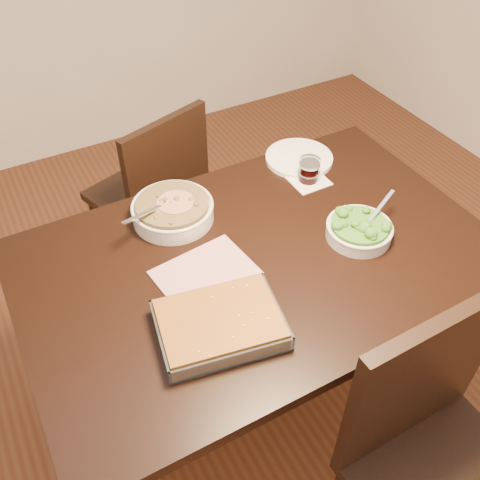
{
  "coord_description": "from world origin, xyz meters",
  "views": [
    {
      "loc": [
        -0.59,
        -0.96,
        1.88
      ],
      "look_at": [
        -0.04,
        0.04,
        0.8
      ],
      "focal_mm": 40.0,
      "sensor_mm": 36.0,
      "label": 1
    }
  ],
  "objects_px": {
    "stew_bowl": "(173,210)",
    "chair_far": "(155,190)",
    "table": "(259,278)",
    "wine_tumbler": "(309,169)",
    "baking_dish": "(220,324)",
    "broccoli_bowl": "(359,229)",
    "dinner_plate": "(299,158)",
    "chair_near": "(436,454)"
  },
  "relations": [
    {
      "from": "stew_bowl",
      "to": "chair_far",
      "type": "bearing_deg",
      "value": 77.97
    },
    {
      "from": "table",
      "to": "wine_tumbler",
      "type": "bearing_deg",
      "value": 35.88
    },
    {
      "from": "stew_bowl",
      "to": "wine_tumbler",
      "type": "distance_m",
      "value": 0.49
    },
    {
      "from": "table",
      "to": "baking_dish",
      "type": "distance_m",
      "value": 0.32
    },
    {
      "from": "baking_dish",
      "to": "chair_far",
      "type": "distance_m",
      "value": 1.04
    },
    {
      "from": "table",
      "to": "broccoli_bowl",
      "type": "distance_m",
      "value": 0.34
    },
    {
      "from": "wine_tumbler",
      "to": "dinner_plate",
      "type": "relative_size",
      "value": 0.34
    },
    {
      "from": "stew_bowl",
      "to": "chair_far",
      "type": "distance_m",
      "value": 0.6
    },
    {
      "from": "wine_tumbler",
      "to": "dinner_plate",
      "type": "distance_m",
      "value": 0.13
    },
    {
      "from": "stew_bowl",
      "to": "wine_tumbler",
      "type": "bearing_deg",
      "value": -4.44
    },
    {
      "from": "dinner_plate",
      "to": "chair_far",
      "type": "distance_m",
      "value": 0.66
    },
    {
      "from": "wine_tumbler",
      "to": "chair_far",
      "type": "relative_size",
      "value": 0.1
    },
    {
      "from": "baking_dish",
      "to": "broccoli_bowl",
      "type": "bearing_deg",
      "value": 22.77
    },
    {
      "from": "broccoli_bowl",
      "to": "stew_bowl",
      "type": "bearing_deg",
      "value": 143.13
    },
    {
      "from": "wine_tumbler",
      "to": "dinner_plate",
      "type": "xyz_separation_m",
      "value": [
        0.04,
        0.12,
        -0.04
      ]
    },
    {
      "from": "table",
      "to": "stew_bowl",
      "type": "distance_m",
      "value": 0.35
    },
    {
      "from": "stew_bowl",
      "to": "wine_tumbler",
      "type": "height_order",
      "value": "stew_bowl"
    },
    {
      "from": "table",
      "to": "chair_far",
      "type": "bearing_deg",
      "value": 93.63
    },
    {
      "from": "stew_bowl",
      "to": "baking_dish",
      "type": "relative_size",
      "value": 0.77
    },
    {
      "from": "stew_bowl",
      "to": "chair_near",
      "type": "relative_size",
      "value": 0.29
    },
    {
      "from": "dinner_plate",
      "to": "baking_dish",
      "type": "bearing_deg",
      "value": -137.7
    },
    {
      "from": "table",
      "to": "dinner_plate",
      "type": "distance_m",
      "value": 0.53
    },
    {
      "from": "stew_bowl",
      "to": "chair_far",
      "type": "relative_size",
      "value": 0.32
    },
    {
      "from": "table",
      "to": "broccoli_bowl",
      "type": "xyz_separation_m",
      "value": [
        0.31,
        -0.07,
        0.12
      ]
    },
    {
      "from": "broccoli_bowl",
      "to": "chair_near",
      "type": "xyz_separation_m",
      "value": [
        -0.16,
        -0.58,
        -0.25
      ]
    },
    {
      "from": "table",
      "to": "stew_bowl",
      "type": "xyz_separation_m",
      "value": [
        -0.16,
        0.28,
        0.13
      ]
    },
    {
      "from": "dinner_plate",
      "to": "chair_near",
      "type": "distance_m",
      "value": 1.06
    },
    {
      "from": "broccoli_bowl",
      "to": "dinner_plate",
      "type": "height_order",
      "value": "broccoli_bowl"
    },
    {
      "from": "stew_bowl",
      "to": "table",
      "type": "bearing_deg",
      "value": -60.64
    },
    {
      "from": "stew_bowl",
      "to": "chair_near",
      "type": "bearing_deg",
      "value": -71.7
    },
    {
      "from": "table",
      "to": "wine_tumbler",
      "type": "distance_m",
      "value": 0.44
    },
    {
      "from": "wine_tumbler",
      "to": "chair_near",
      "type": "relative_size",
      "value": 0.09
    },
    {
      "from": "table",
      "to": "broccoli_bowl",
      "type": "bearing_deg",
      "value": -12.8
    },
    {
      "from": "broccoli_bowl",
      "to": "wine_tumbler",
      "type": "relative_size",
      "value": 2.71
    },
    {
      "from": "broccoli_bowl",
      "to": "baking_dish",
      "type": "xyz_separation_m",
      "value": [
        -0.54,
        -0.12,
        -0.0
      ]
    },
    {
      "from": "baking_dish",
      "to": "wine_tumbler",
      "type": "bearing_deg",
      "value": 47.77
    },
    {
      "from": "chair_far",
      "to": "wine_tumbler",
      "type": "bearing_deg",
      "value": 106.98
    },
    {
      "from": "wine_tumbler",
      "to": "table",
      "type": "bearing_deg",
      "value": -144.12
    },
    {
      "from": "baking_dish",
      "to": "chair_near",
      "type": "height_order",
      "value": "chair_near"
    },
    {
      "from": "broccoli_bowl",
      "to": "dinner_plate",
      "type": "distance_m",
      "value": 0.44
    },
    {
      "from": "chair_near",
      "to": "chair_far",
      "type": "height_order",
      "value": "chair_near"
    },
    {
      "from": "table",
      "to": "stew_bowl",
      "type": "relative_size",
      "value": 5.09
    }
  ]
}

